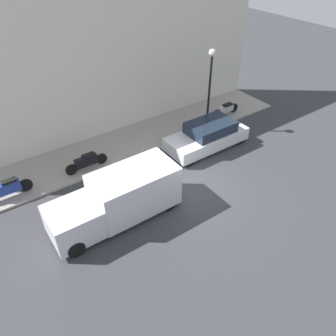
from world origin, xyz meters
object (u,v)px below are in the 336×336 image
parked_car (207,135)px  streetlamp (210,76)px  motorcycle_black (87,161)px  scooter_silver (226,109)px  delivery_van (117,199)px  motorcycle_blue (7,189)px

parked_car → streetlamp: streetlamp is taller
motorcycle_black → streetlamp: 7.62m
parked_car → scooter_silver: bearing=-58.5°
delivery_van → motorcycle_blue: bearing=42.0°
parked_car → motorcycle_blue: size_ratio=2.15×
scooter_silver → motorcycle_black: 9.06m
parked_car → streetlamp: bearing=-39.7°
delivery_van → scooter_silver: size_ratio=2.60×
parked_car → streetlamp: 3.06m
parked_car → motorcycle_black: parked_car is taller
parked_car → delivery_van: bearing=107.0°
parked_car → motorcycle_black: 6.25m
delivery_van → streetlamp: (3.26, -7.39, 2.20)m
parked_car → motorcycle_black: size_ratio=2.11×
motorcycle_blue → scooter_silver: bearing=-89.5°
motorcycle_blue → streetlamp: 11.01m
delivery_van → streetlamp: size_ratio=1.16×
parked_car → motorcycle_blue: (1.75, 9.57, -0.11)m
motorcycle_blue → streetlamp: streetlamp is taller
streetlamp → motorcycle_black: bearing=87.3°
parked_car → delivery_van: (-1.91, 6.28, 0.32)m
motorcycle_blue → motorcycle_black: (-0.06, -3.55, -0.04)m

